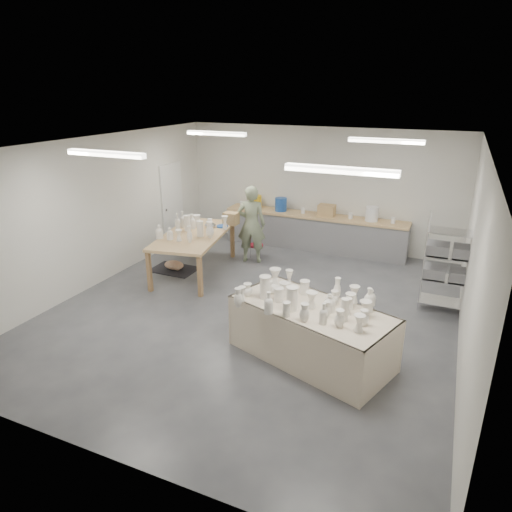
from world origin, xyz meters
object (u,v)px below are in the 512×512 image
at_px(red_stool, 256,246).
at_px(work_table, 197,232).
at_px(drying_table, 311,331).
at_px(potter, 251,224).

bearing_deg(red_stool, work_table, -121.51).
bearing_deg(drying_table, potter, 145.37).
distance_m(work_table, potter, 1.35).
relative_size(drying_table, work_table, 1.01).
bearing_deg(potter, drying_table, 112.53).
bearing_deg(red_stool, potter, -90.00).
xyz_separation_m(drying_table, red_stool, (-2.51, 3.67, -0.16)).
relative_size(work_table, potter, 1.44).
bearing_deg(work_table, drying_table, -45.33).
bearing_deg(drying_table, work_table, 164.04).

